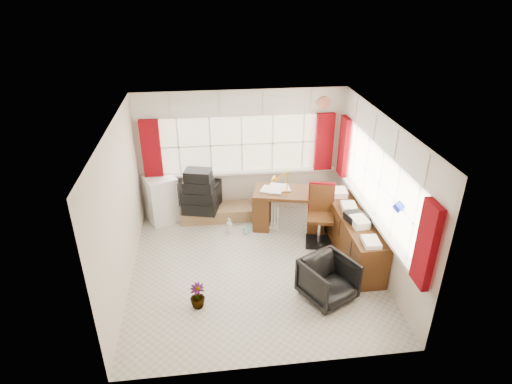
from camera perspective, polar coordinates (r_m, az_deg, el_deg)
ground at (r=7.23m, az=-0.25°, el=-10.12°), size 4.00×4.00×0.00m
room_walls at (r=6.43m, az=-0.28°, el=0.57°), size 4.00×4.00×4.00m
window_back at (r=8.42m, az=-1.82°, el=3.08°), size 3.70×0.12×3.60m
window_right at (r=7.16m, az=15.39°, el=-2.58°), size 0.12×3.70×3.60m
curtains at (r=7.43m, az=6.00°, el=3.82°), size 3.83×3.83×1.15m
overhead_cabinets at (r=7.22m, az=6.64°, el=9.81°), size 3.98×3.98×0.48m
desk at (r=8.12m, az=4.45°, el=-2.07°), size 1.45×0.95×0.80m
desk_lamp at (r=7.83m, az=4.20°, el=2.00°), size 0.16×0.14×0.43m
task_chair at (r=7.71m, az=8.59°, el=-2.59°), size 0.56×0.59×1.12m
office_chair at (r=6.56m, az=9.60°, el=-11.48°), size 0.95×0.96×0.65m
radiator at (r=8.17m, az=1.71°, el=-3.35°), size 0.40×0.22×0.57m
credenza at (r=7.53m, az=12.81°, el=-5.61°), size 0.50×2.00×0.85m
file_tray at (r=7.18m, az=13.33°, el=-3.45°), size 0.39×0.45×0.13m
tv_bench at (r=8.57m, az=-5.27°, el=-2.74°), size 1.40×0.50×0.25m
crt_tv at (r=8.46m, az=-6.95°, el=-0.31°), size 0.72×0.69×0.51m
hifi_stack at (r=8.20m, az=-7.57°, el=-0.16°), size 0.73×0.55×0.88m
mini_fridge at (r=8.53m, az=-12.48°, el=-0.91°), size 0.72×0.72×0.92m
spray_bottle_a at (r=8.05m, az=-3.59°, el=-4.54°), size 0.16×0.16×0.31m
spray_bottle_b at (r=8.07m, az=-1.35°, el=-4.93°), size 0.12×0.12×0.19m
flower_vase at (r=6.46m, az=-7.82°, el=-13.56°), size 0.26×0.26×0.39m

